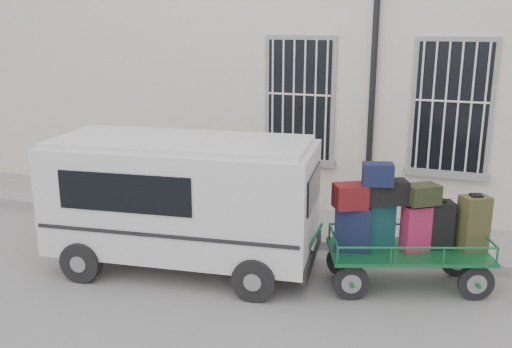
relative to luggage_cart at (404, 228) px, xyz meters
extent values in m
plane|color=slate|center=(-1.89, -0.44, -0.89)|extent=(80.00, 80.00, 0.00)
cube|color=beige|center=(-1.89, 5.06, 2.11)|extent=(24.00, 5.00, 6.00)
cylinder|color=black|center=(-0.94, 2.48, 1.91)|extent=(0.11, 0.11, 5.60)
cube|color=black|center=(-2.29, 2.54, 1.36)|extent=(1.20, 0.08, 2.20)
cube|color=gray|center=(-2.29, 2.52, 0.20)|extent=(1.45, 0.22, 0.12)
cube|color=black|center=(0.41, 2.54, 1.36)|extent=(1.20, 0.08, 2.20)
cube|color=gray|center=(0.41, 2.52, 0.20)|extent=(1.45, 0.22, 0.12)
cube|color=gray|center=(-1.89, 1.76, -0.82)|extent=(24.00, 1.70, 0.15)
cylinder|color=black|center=(-0.58, -0.64, -0.65)|extent=(0.49, 0.23, 0.50)
cylinder|color=gray|center=(-0.58, -0.64, -0.65)|extent=(0.29, 0.18, 0.27)
cylinder|color=black|center=(-0.85, 0.06, -0.65)|extent=(0.49, 0.23, 0.50)
cylinder|color=gray|center=(-0.85, 0.06, -0.65)|extent=(0.29, 0.18, 0.27)
cylinder|color=black|center=(1.00, -0.06, -0.65)|extent=(0.49, 0.23, 0.50)
cylinder|color=gray|center=(1.00, -0.06, -0.65)|extent=(0.29, 0.18, 0.27)
cylinder|color=black|center=(0.74, 0.65, -0.65)|extent=(0.49, 0.23, 0.50)
cylinder|color=gray|center=(0.74, 0.65, -0.65)|extent=(0.29, 0.18, 0.27)
cube|color=#155F2F|center=(0.08, 0.00, -0.35)|extent=(2.39, 1.69, 0.05)
cylinder|color=#155F2F|center=(-1.18, -0.46, -0.20)|extent=(0.28, 0.14, 0.56)
cube|color=#111E33|center=(-0.68, -0.27, -0.01)|extent=(0.53, 0.38, 0.63)
cube|color=black|center=(-0.68, -0.27, 0.32)|extent=(0.23, 0.20, 0.03)
cube|color=#0E3430|center=(-0.34, -0.05, 0.01)|extent=(0.47, 0.41, 0.67)
cube|color=black|center=(-0.34, -0.05, 0.36)|extent=(0.19, 0.17, 0.03)
cube|color=maroon|center=(0.15, 0.06, -0.01)|extent=(0.44, 0.41, 0.64)
cube|color=black|center=(0.15, 0.06, 0.33)|extent=(0.18, 0.16, 0.03)
cube|color=black|center=(0.43, 0.25, 0.02)|extent=(0.46, 0.40, 0.68)
cube|color=black|center=(0.43, 0.25, 0.37)|extent=(0.19, 0.18, 0.03)
cube|color=#39381C|center=(0.90, 0.35, 0.06)|extent=(0.47, 0.45, 0.78)
cube|color=black|center=(0.90, 0.35, 0.47)|extent=(0.19, 0.19, 0.03)
cube|color=#4C0F15|center=(-0.71, -0.32, 0.47)|extent=(0.54, 0.50, 0.33)
cube|color=black|center=(-0.26, -0.08, 0.51)|extent=(0.63, 0.50, 0.33)
cube|color=black|center=(0.21, 0.06, 0.49)|extent=(0.53, 0.51, 0.27)
cube|color=#111E33|center=(-0.37, -0.21, 0.79)|extent=(0.46, 0.36, 0.30)
cube|color=silver|center=(-3.19, -0.48, 0.24)|extent=(4.09, 2.19, 1.60)
cube|color=silver|center=(-3.19, -0.48, 1.07)|extent=(3.90, 2.03, 0.09)
cube|color=black|center=(-5.11, -0.73, 0.55)|extent=(0.35, 1.47, 0.67)
cube|color=black|center=(-3.61, -1.39, 0.51)|extent=(1.94, 0.29, 0.55)
cube|color=black|center=(-1.25, -0.22, 0.51)|extent=(0.20, 1.24, 0.49)
cube|color=black|center=(-1.26, -0.22, -0.51)|extent=(0.30, 1.64, 0.20)
cube|color=white|center=(-1.22, -0.22, -0.31)|extent=(0.08, 0.37, 0.11)
cylinder|color=black|center=(-4.36, -1.46, -0.59)|extent=(0.62, 0.27, 0.60)
cylinder|color=black|center=(-4.58, 0.16, -0.59)|extent=(0.62, 0.27, 0.60)
cylinder|color=black|center=(-1.81, -1.12, -0.59)|extent=(0.62, 0.27, 0.60)
cylinder|color=black|center=(-2.03, 0.50, -0.59)|extent=(0.62, 0.27, 0.60)
camera|label=1|loc=(0.72, -7.71, 2.77)|focal=40.00mm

